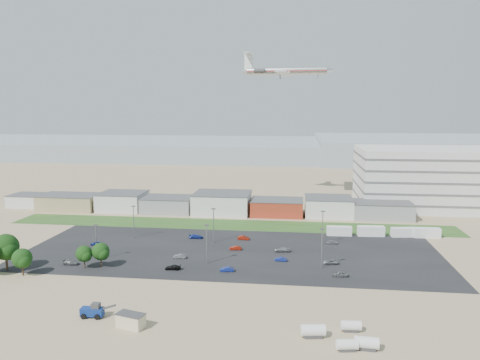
% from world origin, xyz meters
% --- Properties ---
extents(ground, '(700.00, 700.00, 0.00)m').
position_xyz_m(ground, '(0.00, 0.00, 0.00)').
color(ground, '#93815E').
rests_on(ground, ground).
extents(parking_lot, '(120.00, 50.00, 0.01)m').
position_xyz_m(parking_lot, '(5.00, 20.00, 0.01)').
color(parking_lot, black).
rests_on(parking_lot, ground).
extents(grass_strip, '(160.00, 16.00, 0.02)m').
position_xyz_m(grass_strip, '(0.00, 52.00, 0.01)').
color(grass_strip, '#244C1C').
rests_on(grass_strip, ground).
extents(hills_backdrop, '(700.00, 200.00, 9.00)m').
position_xyz_m(hills_backdrop, '(40.00, 315.00, 4.50)').
color(hills_backdrop, gray).
rests_on(hills_backdrop, ground).
extents(building_row, '(170.00, 20.00, 8.00)m').
position_xyz_m(building_row, '(-17.00, 71.00, 4.00)').
color(building_row, silver).
rests_on(building_row, ground).
extents(parking_garage, '(80.00, 40.00, 25.00)m').
position_xyz_m(parking_garage, '(90.00, 95.00, 12.50)').
color(parking_garage, silver).
rests_on(parking_garage, ground).
extents(portable_shed, '(5.97, 4.18, 2.73)m').
position_xyz_m(portable_shed, '(-6.95, -30.23, 1.36)').
color(portable_shed, beige).
rests_on(portable_shed, ground).
extents(telehandler, '(7.23, 2.62, 2.98)m').
position_xyz_m(telehandler, '(-16.09, -27.02, 1.49)').
color(telehandler, navy).
rests_on(telehandler, ground).
extents(storage_tank_nw, '(4.61, 2.77, 2.60)m').
position_xyz_m(storage_tank_nw, '(27.25, -29.80, 1.30)').
color(storage_tank_nw, silver).
rests_on(storage_tank_nw, ground).
extents(storage_tank_ne, '(3.79, 2.08, 2.20)m').
position_xyz_m(storage_tank_ne, '(34.30, -26.63, 1.10)').
color(storage_tank_ne, silver).
rests_on(storage_tank_ne, ground).
extents(storage_tank_sw, '(3.86, 2.36, 2.17)m').
position_xyz_m(storage_tank_sw, '(32.87, -33.95, 1.09)').
color(storage_tank_sw, silver).
rests_on(storage_tank_sw, ground).
extents(storage_tank_se, '(4.24, 2.33, 2.47)m').
position_xyz_m(storage_tank_se, '(36.23, -33.14, 1.23)').
color(storage_tank_se, silver).
rests_on(storage_tank_se, ground).
extents(box_trailer_a, '(8.13, 2.84, 3.01)m').
position_xyz_m(box_trailer_a, '(37.76, 42.05, 1.51)').
color(box_trailer_a, silver).
rests_on(box_trailer_a, ground).
extents(box_trailer_b, '(8.75, 3.19, 3.23)m').
position_xyz_m(box_trailer_b, '(48.06, 42.70, 1.61)').
color(box_trailer_b, silver).
rests_on(box_trailer_b, ground).
extents(box_trailer_c, '(8.15, 3.60, 2.95)m').
position_xyz_m(box_trailer_c, '(58.47, 43.03, 1.48)').
color(box_trailer_c, silver).
rests_on(box_trailer_c, ground).
extents(box_trailer_d, '(8.42, 2.87, 3.13)m').
position_xyz_m(box_trailer_d, '(65.73, 42.95, 1.56)').
color(box_trailer_d, silver).
rests_on(box_trailer_d, ground).
extents(tree_left, '(7.17, 7.17, 10.75)m').
position_xyz_m(tree_left, '(-50.08, -3.17, 5.38)').
color(tree_left, black).
rests_on(tree_left, ground).
extents(tree_mid, '(5.20, 5.20, 7.80)m').
position_xyz_m(tree_mid, '(-43.64, -6.41, 3.90)').
color(tree_mid, black).
rests_on(tree_mid, ground).
extents(tree_right, '(4.51, 4.51, 6.77)m').
position_xyz_m(tree_right, '(-30.96, 0.88, 3.38)').
color(tree_right, black).
rests_on(tree_right, ground).
extents(tree_near, '(4.90, 4.90, 7.35)m').
position_xyz_m(tree_near, '(-26.99, 2.22, 3.67)').
color(tree_near, black).
rests_on(tree_near, ground).
extents(lightpole_front_l, '(1.17, 0.49, 9.95)m').
position_xyz_m(lightpole_front_l, '(-30.64, 7.77, 4.98)').
color(lightpole_front_l, slate).
rests_on(lightpole_front_l, ground).
extents(lightpole_front_m, '(1.26, 0.52, 10.69)m').
position_xyz_m(lightpole_front_m, '(0.08, 8.40, 5.35)').
color(lightpole_front_m, slate).
rests_on(lightpole_front_m, ground).
extents(lightpole_front_r, '(1.25, 0.52, 10.62)m').
position_xyz_m(lightpole_front_r, '(30.46, 8.38, 5.31)').
color(lightpole_front_r, slate).
rests_on(lightpole_front_r, ground).
extents(lightpole_back_l, '(1.24, 0.52, 10.55)m').
position_xyz_m(lightpole_back_l, '(-28.19, 30.63, 5.28)').
color(lightpole_back_l, slate).
rests_on(lightpole_back_l, ground).
extents(lightpole_back_m, '(1.28, 0.53, 10.84)m').
position_xyz_m(lightpole_back_m, '(-1.73, 28.44, 5.42)').
color(lightpole_back_m, slate).
rests_on(lightpole_back_m, ground).
extents(lightpole_back_r, '(1.25, 0.52, 10.60)m').
position_xyz_m(lightpole_back_r, '(31.68, 30.14, 5.30)').
color(lightpole_back_r, slate).
rests_on(lightpole_back_r, ground).
extents(airliner, '(45.98, 33.41, 12.86)m').
position_xyz_m(airliner, '(18.08, 103.94, 58.33)').
color(airliner, silver).
extents(parked_car_0, '(4.41, 2.37, 1.18)m').
position_xyz_m(parked_car_0, '(33.02, 12.06, 0.59)').
color(parked_car_0, '#A5A5AA').
rests_on(parked_car_0, ground).
extents(parked_car_1, '(3.47, 1.56, 1.10)m').
position_xyz_m(parked_car_1, '(19.74, 12.89, 0.55)').
color(parked_car_1, navy).
rests_on(parked_car_1, ground).
extents(parked_car_2, '(3.89, 1.63, 1.32)m').
position_xyz_m(parked_car_2, '(34.80, 2.71, 0.66)').
color(parked_car_2, '#595B5E').
rests_on(parked_car_2, ground).
extents(parked_car_3, '(4.17, 1.89, 1.19)m').
position_xyz_m(parked_car_3, '(-7.70, 2.47, 0.59)').
color(parked_car_3, black).
rests_on(parked_car_3, ground).
extents(parked_car_4, '(3.66, 1.35, 1.20)m').
position_xyz_m(parked_car_4, '(-8.28, 11.80, 0.60)').
color(parked_car_4, '#595B5E').
rests_on(parked_car_4, ground).
extents(parked_car_5, '(3.52, 1.58, 1.17)m').
position_xyz_m(parked_car_5, '(-36.87, 21.13, 0.59)').
color(parked_car_5, navy).
rests_on(parked_car_5, ground).
extents(parked_car_6, '(4.62, 2.12, 1.31)m').
position_xyz_m(parked_car_6, '(-8.24, 32.45, 0.66)').
color(parked_car_6, navy).
rests_on(parked_car_6, ground).
extents(parked_car_7, '(3.64, 1.53, 1.17)m').
position_xyz_m(parked_car_7, '(6.07, 21.64, 0.58)').
color(parked_car_7, maroon).
rests_on(parked_car_7, ground).
extents(parked_car_8, '(3.47, 1.61, 1.15)m').
position_xyz_m(parked_car_8, '(34.90, 31.64, 0.57)').
color(parked_car_8, '#A5A5AA').
rests_on(parked_car_8, ground).
extents(parked_car_10, '(4.41, 1.88, 1.27)m').
position_xyz_m(parked_car_10, '(-35.78, 2.86, 0.63)').
color(parked_car_10, '#595B5E').
rests_on(parked_car_10, ground).
extents(parked_car_11, '(3.90, 1.69, 1.25)m').
position_xyz_m(parked_car_11, '(7.11, 32.82, 0.62)').
color(parked_car_11, maroon).
rests_on(parked_car_11, ground).
extents(parked_car_12, '(4.53, 2.09, 1.28)m').
position_xyz_m(parked_car_12, '(19.71, 21.37, 0.64)').
color(parked_car_12, '#A5A5AA').
rests_on(parked_car_12, ground).
extents(parked_car_13, '(3.73, 1.66, 1.19)m').
position_xyz_m(parked_car_13, '(6.42, 2.79, 0.59)').
color(parked_car_13, navy).
rests_on(parked_car_13, ground).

